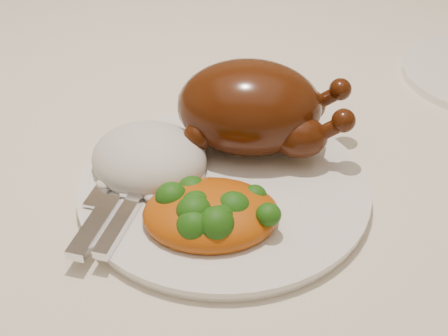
{
  "coord_description": "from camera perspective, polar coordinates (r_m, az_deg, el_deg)",
  "views": [
    {
      "loc": [
        0.11,
        -0.58,
        1.17
      ],
      "look_at": [
        0.07,
        -0.09,
        0.8
      ],
      "focal_mm": 50.0,
      "sensor_mm": 36.0,
      "label": 1
    }
  ],
  "objects": [
    {
      "name": "tablecloth",
      "position": [
        0.73,
        -4.87,
        0.75
      ],
      "size": [
        1.73,
        1.03,
        0.18
      ],
      "color": "silver",
      "rests_on": "dining_table"
    },
    {
      "name": "rice_mound",
      "position": [
        0.64,
        -6.85,
        0.81
      ],
      "size": [
        0.15,
        0.14,
        0.06
      ],
      "rotation": [
        0.0,
        0.0,
        -0.3
      ],
      "color": "silver",
      "rests_on": "dinner_plate"
    },
    {
      "name": "roast_chicken",
      "position": [
        0.65,
        2.72,
        5.53
      ],
      "size": [
        0.18,
        0.12,
        0.1
      ],
      "rotation": [
        0.0,
        0.0,
        -0.01
      ],
      "color": "#451807",
      "rests_on": "dinner_plate"
    },
    {
      "name": "mac_and_cheese",
      "position": [
        0.57,
        -0.98,
        -4.14
      ],
      "size": [
        0.13,
        0.11,
        0.05
      ],
      "rotation": [
        0.0,
        0.0,
        0.09
      ],
      "color": "#BF580C",
      "rests_on": "dinner_plate"
    },
    {
      "name": "dinner_plate",
      "position": [
        0.63,
        0.0,
        -1.91
      ],
      "size": [
        0.35,
        0.35,
        0.01
      ],
      "primitive_type": "cylinder",
      "rotation": [
        0.0,
        0.0,
        -0.24
      ],
      "color": "white",
      "rests_on": "tablecloth"
    },
    {
      "name": "dining_table",
      "position": [
        0.77,
        -4.59,
        -3.64
      ],
      "size": [
        1.6,
        0.9,
        0.76
      ],
      "color": "brown",
      "rests_on": "floor"
    },
    {
      "name": "cutlery",
      "position": [
        0.6,
        -10.06,
        -3.35
      ],
      "size": [
        0.06,
        0.2,
        0.01
      ],
      "rotation": [
        0.0,
        0.0,
        -0.19
      ],
      "color": "silver",
      "rests_on": "dinner_plate"
    }
  ]
}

